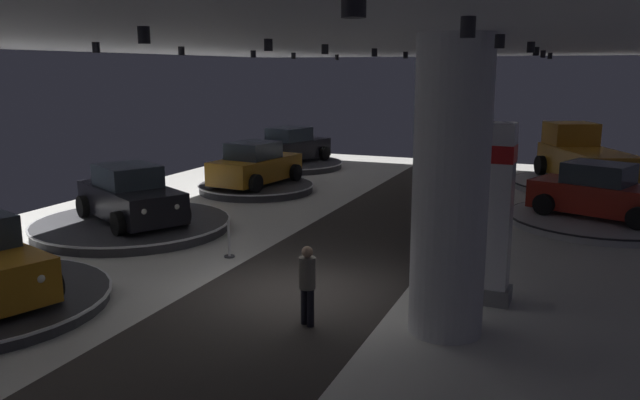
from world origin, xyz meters
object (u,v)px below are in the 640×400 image
(display_platform_deep_left, at_px, (291,164))
(display_car_mid_left, at_px, (130,196))
(display_car_far_right, at_px, (601,193))
(display_platform_far_left, at_px, (256,187))
(pickup_truck_deep_right, at_px, (583,158))
(visitor_walking_near, at_px, (307,281))
(column_right, at_px, (450,189))
(display_platform_mid_left, at_px, (133,225))
(display_platform_far_right, at_px, (599,220))
(display_platform_deep_right, at_px, (585,185))
(display_car_deep_left, at_px, (291,146))
(display_car_far_left, at_px, (255,165))
(brand_sign_pylon, at_px, (484,211))

(display_platform_deep_left, bearing_deg, display_car_mid_left, -86.98)
(display_car_far_right, distance_m, display_platform_far_left, 12.75)
(pickup_truck_deep_right, height_order, visitor_walking_near, pickup_truck_deep_right)
(display_car_mid_left, xyz_separation_m, display_car_far_right, (13.31, 6.24, -0.05))
(display_car_far_right, distance_m, visitor_walking_near, 12.23)
(column_right, distance_m, display_car_mid_left, 11.30)
(display_platform_deep_left, distance_m, display_platform_mid_left, 13.26)
(display_platform_mid_left, bearing_deg, display_platform_far_right, 25.13)
(display_platform_deep_right, distance_m, display_car_deep_left, 13.65)
(pickup_truck_deep_right, height_order, display_platform_deep_left, pickup_truck_deep_right)
(pickup_truck_deep_right, height_order, display_car_mid_left, pickup_truck_deep_right)
(column_right, distance_m, pickup_truck_deep_right, 17.24)
(display_car_deep_left, bearing_deg, display_car_mid_left, -86.94)
(display_car_mid_left, xyz_separation_m, display_car_far_left, (0.61, 6.95, 0.01))
(brand_sign_pylon, distance_m, visitor_walking_near, 4.07)
(display_platform_deep_right, bearing_deg, display_car_far_right, -86.41)
(display_platform_deep_left, height_order, display_car_far_right, display_car_far_right)
(pickup_truck_deep_right, relative_size, display_platform_far_right, 1.00)
(column_right, bearing_deg, display_platform_mid_left, 159.15)
(display_platform_far_right, relative_size, visitor_walking_near, 3.57)
(display_platform_far_right, relative_size, display_car_far_right, 1.24)
(pickup_truck_deep_right, bearing_deg, display_platform_deep_left, 179.19)
(display_platform_far_left, bearing_deg, display_platform_deep_left, 101.90)
(visitor_walking_near, bearing_deg, display_platform_mid_left, 149.16)
(visitor_walking_near, bearing_deg, display_car_mid_left, 149.17)
(brand_sign_pylon, xyz_separation_m, display_car_mid_left, (-10.82, 2.09, -0.91))
(display_platform_deep_left, distance_m, display_platform_far_left, 6.38)
(brand_sign_pylon, relative_size, display_car_far_left, 0.87)
(display_car_deep_left, height_order, display_platform_mid_left, display_car_deep_left)
(display_car_deep_left, distance_m, display_platform_far_left, 6.42)
(display_platform_deep_right, relative_size, display_platform_mid_left, 0.98)
(visitor_walking_near, bearing_deg, display_platform_far_right, 63.70)
(brand_sign_pylon, distance_m, display_platform_far_left, 13.77)
(display_car_far_right, height_order, display_car_far_left, display_car_far_left)
(pickup_truck_deep_right, bearing_deg, column_right, -97.80)
(display_platform_deep_left, xyz_separation_m, display_car_deep_left, (-0.01, -0.03, 0.90))
(display_platform_deep_left, distance_m, visitor_walking_near, 19.93)
(display_platform_deep_right, distance_m, display_platform_deep_left, 13.61)
(display_car_deep_left, distance_m, display_car_far_right, 15.65)
(display_platform_mid_left, xyz_separation_m, display_car_far_left, (0.59, 6.96, 0.91))
(display_platform_deep_left, bearing_deg, display_car_far_left, -78.19)
(display_platform_mid_left, distance_m, display_car_far_right, 14.71)
(column_right, height_order, brand_sign_pylon, column_right)
(column_right, distance_m, display_platform_deep_right, 17.10)
(display_platform_far_left, xyz_separation_m, visitor_walking_near, (7.31, -11.71, 0.73))
(column_right, relative_size, display_car_deep_left, 1.22)
(display_car_far_left, distance_m, visitor_walking_near, 13.78)
(display_car_deep_left, xyz_separation_m, display_car_mid_left, (0.71, -13.19, -0.00))
(brand_sign_pylon, distance_m, display_platform_mid_left, 11.14)
(display_car_far_right, bearing_deg, column_right, -105.68)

